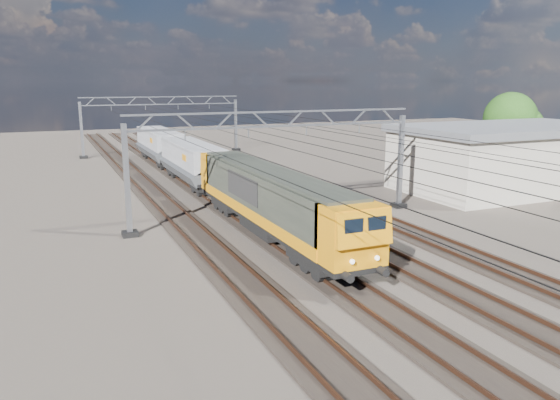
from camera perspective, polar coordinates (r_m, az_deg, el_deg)
name	(u,v)px	position (r m, az deg, el deg)	size (l,w,h in m)	color
ground	(305,236)	(32.34, 2.62, -3.74)	(160.00, 160.00, 0.00)	#2A261F
track_outer_west	(207,246)	(30.26, -7.68, -4.84)	(2.60, 140.00, 0.30)	black
track_loco	(274,238)	(31.52, -0.66, -4.02)	(2.60, 140.00, 0.30)	black
track_inner_east	(335,231)	(33.22, 5.72, -3.22)	(2.60, 140.00, 0.30)	black
track_outer_east	(390,224)	(35.29, 11.41, -2.48)	(2.60, 140.00, 0.30)	black
catenary_gantry_mid	(278,161)	(35.07, -0.20, 4.07)	(19.90, 0.90, 7.11)	#90959D
catenary_gantry_far	(163,123)	(69.43, -12.16, 7.90)	(19.90, 0.90, 7.11)	#90959D
overhead_wires	(255,128)	(38.55, -2.58, 7.57)	(12.03, 140.00, 0.53)	black
locomotive	(270,198)	(31.45, -1.05, 0.18)	(2.76, 21.10, 3.62)	black
hopper_wagon_lead	(192,160)	(48.05, -9.17, 4.14)	(3.38, 13.00, 3.25)	black
hopper_wagon_mid	(159,143)	(61.81, -12.50, 5.81)	(3.38, 13.00, 3.25)	black
industrial_shed	(510,157)	(49.63, 22.88, 4.16)	(18.60, 10.60, 5.40)	#BAB3A3
tree_far	(514,121)	(60.76, 23.24, 7.64)	(5.70, 5.30, 7.87)	#342417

